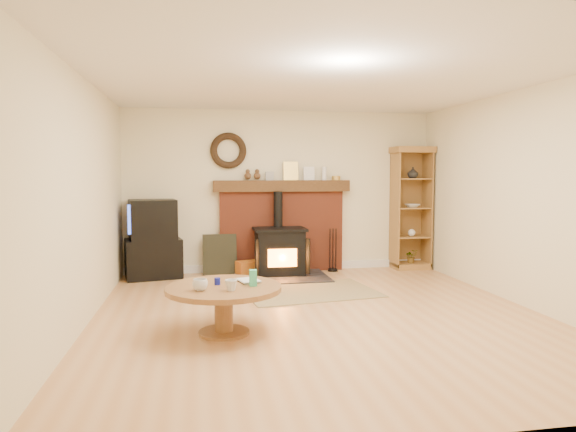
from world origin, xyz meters
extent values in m
plane|color=tan|center=(0.00, 0.00, 0.00)|extent=(5.50, 5.50, 0.00)
cube|color=beige|center=(0.00, 2.75, 1.30)|extent=(5.00, 0.02, 2.60)
cube|color=beige|center=(0.00, -2.75, 1.30)|extent=(5.00, 0.02, 2.60)
cube|color=beige|center=(-2.50, 0.00, 1.30)|extent=(0.02, 5.50, 2.60)
cube|color=beige|center=(2.50, 0.00, 1.30)|extent=(0.02, 5.50, 2.60)
cube|color=white|center=(0.00, 0.00, 2.60)|extent=(5.00, 5.50, 0.02)
cube|color=white|center=(0.00, 2.73, 0.06)|extent=(5.00, 0.04, 0.12)
torus|color=black|center=(-0.85, 2.69, 1.95)|extent=(0.57, 0.11, 0.57)
cube|color=brown|center=(0.00, 2.67, 0.65)|extent=(2.00, 0.15, 1.30)
cube|color=#362211|center=(0.00, 2.64, 1.39)|extent=(2.20, 0.22, 0.18)
cube|color=#999999|center=(-0.20, 2.65, 1.55)|extent=(0.13, 0.05, 0.14)
cube|color=gold|center=(0.15, 2.67, 1.63)|extent=(0.24, 0.06, 0.30)
cube|color=white|center=(0.45, 2.67, 1.59)|extent=(0.18, 0.05, 0.22)
cylinder|color=white|center=(0.70, 2.65, 1.59)|extent=(0.08, 0.08, 0.22)
cylinder|color=gold|center=(0.90, 2.65, 1.51)|extent=(0.14, 0.14, 0.07)
cube|color=black|center=(-0.09, 2.10, 0.01)|extent=(1.40, 1.00, 0.03)
cube|color=black|center=(-0.09, 2.30, 0.37)|extent=(0.73, 0.52, 0.68)
cube|color=black|center=(-0.09, 2.30, 0.73)|extent=(0.80, 0.57, 0.04)
cylinder|color=black|center=(-0.09, 2.45, 1.03)|extent=(0.14, 0.14, 0.56)
cube|color=orange|center=(-0.09, 2.03, 0.32)|extent=(0.44, 0.02, 0.27)
cube|color=black|center=(-0.43, 2.09, 0.34)|extent=(0.17, 0.23, 0.54)
cube|color=black|center=(0.24, 2.09, 0.34)|extent=(0.17, 0.23, 0.54)
cube|color=brown|center=(0.13, 1.12, 0.01)|extent=(1.89, 1.43, 0.01)
cube|color=black|center=(-2.02, 2.47, 0.30)|extent=(0.91, 0.71, 0.60)
cube|color=black|center=(-2.02, 2.47, 0.90)|extent=(0.77, 0.69, 0.60)
cube|color=blue|center=(-2.07, 2.18, 0.93)|extent=(0.53, 0.12, 0.43)
cube|color=olive|center=(2.16, 2.53, 0.05)|extent=(0.59, 0.43, 0.10)
cube|color=olive|center=(2.16, 2.73, 0.99)|extent=(0.59, 0.02, 1.88)
cube|color=olive|center=(1.87, 2.53, 0.99)|extent=(0.02, 0.43, 1.88)
cube|color=olive|center=(2.44, 2.53, 0.99)|extent=(0.02, 0.43, 1.88)
cube|color=olive|center=(2.16, 2.53, 1.98)|extent=(0.65, 0.47, 0.10)
cube|color=olive|center=(2.16, 2.53, 0.54)|extent=(0.55, 0.39, 0.02)
cube|color=olive|center=(2.16, 2.53, 1.02)|extent=(0.55, 0.39, 0.02)
cube|color=olive|center=(2.16, 2.53, 1.50)|extent=(0.55, 0.39, 0.02)
imported|color=white|center=(2.16, 2.48, 1.60)|extent=(0.18, 0.18, 0.18)
imported|color=white|center=(2.16, 2.48, 1.06)|extent=(0.23, 0.23, 0.06)
sphere|color=white|center=(2.16, 2.48, 0.61)|extent=(0.12, 0.12, 0.12)
imported|color=#40B984|center=(2.16, 2.48, 0.21)|extent=(0.20, 0.18, 0.23)
cube|color=gold|center=(-0.57, 2.40, 0.11)|extent=(0.41, 0.33, 0.23)
cube|color=black|center=(-1.01, 2.55, 0.32)|extent=(0.53, 0.14, 0.63)
cylinder|color=black|center=(0.82, 2.50, 0.02)|extent=(0.16, 0.16, 0.04)
cylinder|color=black|center=(0.77, 2.50, 0.35)|extent=(0.02, 0.02, 0.70)
cylinder|color=black|center=(0.82, 2.50, 0.35)|extent=(0.02, 0.02, 0.70)
cylinder|color=black|center=(0.87, 2.50, 0.35)|extent=(0.02, 0.02, 0.70)
cylinder|color=brown|center=(-1.09, -0.49, 0.01)|extent=(0.51, 0.51, 0.03)
cylinder|color=brown|center=(-1.09, -0.49, 0.23)|extent=(0.18, 0.18, 0.41)
cylinder|color=brown|center=(-1.09, -0.49, 0.46)|extent=(1.15, 1.15, 0.05)
imported|color=white|center=(-1.32, -0.66, 0.54)|extent=(0.14, 0.14, 0.11)
imported|color=white|center=(-1.03, -0.72, 0.54)|extent=(0.11, 0.11, 0.11)
imported|color=#4C331E|center=(-0.92, -0.37, 0.50)|extent=(0.19, 0.26, 0.02)
cylinder|color=navy|center=(-1.15, -0.43, 0.52)|extent=(0.06, 0.06, 0.07)
cube|color=#40B984|center=(-0.81, -0.54, 0.56)|extent=(0.07, 0.07, 0.16)
camera|label=1|loc=(-1.32, -5.51, 1.59)|focal=32.00mm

